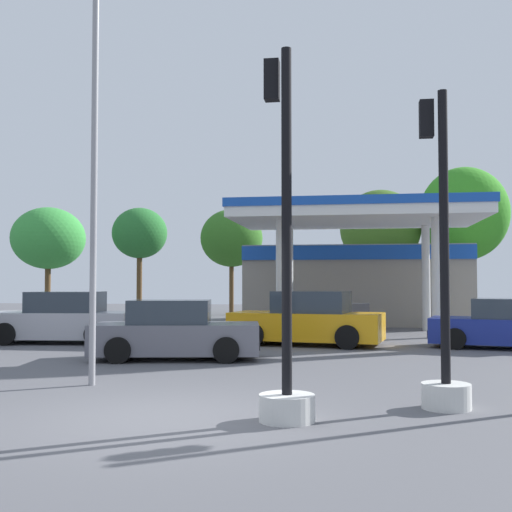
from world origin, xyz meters
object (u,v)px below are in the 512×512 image
car_1 (503,326)px  tree_2 (232,238)px  traffic_signal_2 (443,321)px  tree_1 (140,234)px  traffic_signal_3 (285,320)px  car_3 (307,321)px  car_4 (62,320)px  corner_streetlamp (90,129)px  tree_4 (464,214)px  tree_0 (48,238)px  car_0 (175,332)px  tree_3 (380,229)px

car_1 → tree_2: size_ratio=0.68×
traffic_signal_2 → tree_1: bearing=118.0°
traffic_signal_3 → car_3: bearing=92.5°
car_4 → traffic_signal_2: (10.29, -8.79, 0.58)m
tree_1 → corner_streetlamp: corner_streetlamp is taller
tree_4 → tree_0: bearing=178.8°
car_4 → traffic_signal_2: 13.55m
car_0 → tree_0: 24.93m
tree_1 → corner_streetlamp: size_ratio=0.80×
car_3 → traffic_signal_3: (0.46, -10.47, 0.62)m
car_3 → car_4: size_ratio=1.03×
tree_0 → corner_streetlamp: size_ratio=0.81×
tree_1 → tree_3: size_ratio=0.89×
tree_3 → car_1: bearing=-80.8°
car_3 → traffic_signal_2: size_ratio=1.00×
traffic_signal_3 → tree_2: tree_2 is taller
tree_0 → tree_2: size_ratio=1.03×
car_0 → corner_streetlamp: size_ratio=0.54×
tree_0 → car_0: bearing=-56.0°
car_1 → tree_0: bearing=143.3°
car_0 → tree_3: size_ratio=0.61×
car_3 → tree_3: 17.25m
tree_0 → tree_1: (5.66, 0.12, 0.23)m
traffic_signal_3 → tree_4: 27.53m
traffic_signal_2 → corner_streetlamp: corner_streetlamp is taller
traffic_signal_3 → tree_3: size_ratio=0.73×
tree_2 → tree_0: bearing=-175.3°
car_3 → traffic_signal_2: 9.67m
traffic_signal_2 → tree_1: size_ratio=0.76×
tree_1 → tree_3: 13.90m
corner_streetlamp → tree_3: bearing=75.9°
car_0 → car_1: (8.50, 3.83, -0.01)m
traffic_signal_2 → car_1: bearing=72.4°
traffic_signal_2 → tree_0: (-19.39, 25.66, 3.22)m
tree_0 → tree_4: tree_4 is taller
traffic_signal_3 → tree_0: (-17.16, 26.86, 3.17)m
traffic_signal_2 → tree_4: 25.91m
car_3 → tree_0: bearing=135.5°
car_4 → tree_1: tree_1 is taller
traffic_signal_2 → tree_0: bearing=127.1°
tree_1 → tree_3: bearing=-0.0°
car_4 → tree_3: tree_3 is taller
traffic_signal_3 → tree_1: (-11.49, 26.98, 3.40)m
car_1 → corner_streetlamp: (-8.91, -8.02, 4.02)m
car_4 → tree_4: (14.84, 16.36, 4.82)m
car_4 → tree_4: bearing=47.8°
car_0 → tree_1: (-8.10, 20.55, 4.09)m
car_3 → corner_streetlamp: (-3.34, -8.22, 3.93)m
car_4 → tree_3: 20.37m
car_1 → tree_3: (-2.71, 16.70, 4.21)m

